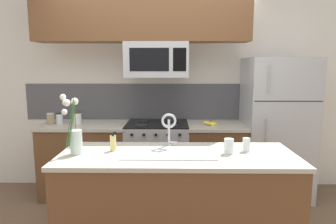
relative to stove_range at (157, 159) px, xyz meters
name	(u,v)px	position (x,y,z in m)	size (l,w,h in m)	color
rear_partition	(181,90)	(0.30, 0.38, 0.84)	(5.20, 0.10, 2.60)	silver
splash_band	(158,102)	(0.00, 0.32, 0.69)	(3.53, 0.01, 0.48)	#4C4C51
back_counter_left	(87,159)	(-0.90, 0.00, -0.01)	(1.07, 0.65, 0.91)	brown
back_counter_right	(215,160)	(0.73, 0.00, -0.01)	(0.73, 0.65, 0.91)	brown
stove_range	(157,159)	(0.00, 0.00, 0.00)	(0.76, 0.64, 0.93)	#A8AAAF
microwave	(157,60)	(0.00, -0.02, 1.23)	(0.74, 0.40, 0.41)	#A8AAAF
upper_cabinet_band	(142,16)	(-0.17, -0.05, 1.74)	(2.50, 0.34, 0.60)	brown
refrigerator	(275,128)	(1.47, 0.02, 0.40)	(0.78, 0.74, 1.72)	#A8AAAF
storage_jar_tall	(51,119)	(-1.32, -0.02, 0.52)	(0.09, 0.09, 0.14)	#997F5B
storage_jar_medium	(60,118)	(-1.22, 0.01, 0.52)	(0.08, 0.08, 0.14)	silver
storage_jar_short	(78,118)	(-0.99, 0.00, 0.52)	(0.10, 0.10, 0.15)	silver
banana_bunch	(211,123)	(0.65, -0.06, 0.47)	(0.19, 0.15, 0.08)	yellow
island_counter	(177,205)	(0.23, -1.25, -0.01)	(1.94, 0.73, 0.91)	brown
kitchen_sink	(169,161)	(0.16, -1.25, 0.38)	(0.76, 0.39, 0.16)	#ADAFB5
sink_faucet	(169,125)	(0.16, -1.06, 0.65)	(0.14, 0.14, 0.31)	#B7BABF
dish_soap_bottle	(113,143)	(-0.32, -1.18, 0.52)	(0.06, 0.05, 0.16)	#DBCC75
drinking_glass	(229,146)	(0.65, -1.25, 0.51)	(0.08, 0.08, 0.13)	silver
spare_glass	(246,145)	(0.81, -1.18, 0.51)	(0.06, 0.06, 0.11)	silver
flower_vase	(75,135)	(-0.61, -1.29, 0.61)	(0.14, 0.18, 0.50)	silver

